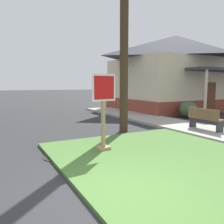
{
  "coord_description": "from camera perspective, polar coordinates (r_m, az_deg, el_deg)",
  "views": [
    {
      "loc": [
        -1.79,
        -3.06,
        1.92
      ],
      "look_at": [
        1.21,
        2.55,
        1.16
      ],
      "focal_mm": 37.22,
      "sensor_mm": 36.0,
      "label": 1
    }
  ],
  "objects": [
    {
      "name": "grass_corner_patch",
      "position": [
        6.15,
        13.02,
        -11.2
      ],
      "size": [
        5.15,
        5.95,
        0.08
      ],
      "primitive_type": "cube",
      "color": "#477033",
      "rests_on": "ground"
    },
    {
      "name": "manhole_cover",
      "position": [
        6.4,
        -13.44,
        -10.78
      ],
      "size": [
        0.7,
        0.7,
        0.02
      ],
      "primitive_type": "cylinder",
      "color": "black",
      "rests_on": "ground"
    },
    {
      "name": "corner_house",
      "position": [
        18.77,
        15.26,
        9.49
      ],
      "size": [
        9.03,
        8.2,
        5.62
      ],
      "color": "brown",
      "rests_on": "ground"
    },
    {
      "name": "ground_plane",
      "position": [
        4.03,
        2.08,
        -21.63
      ],
      "size": [
        160.0,
        160.0,
        0.0
      ],
      "primitive_type": "plane",
      "color": "#2B2B2D"
    },
    {
      "name": "stop_sign",
      "position": [
        6.48,
        -2.1,
        -0.31
      ],
      "size": [
        0.74,
        0.32,
        2.12
      ],
      "color": "#A3845B",
      "rests_on": "grass_corner_patch"
    },
    {
      "name": "shrub_near_porch",
      "position": [
        14.08,
        18.31,
        0.54
      ],
      "size": [
        1.09,
        1.09,
        0.94
      ],
      "primitive_type": "ellipsoid",
      "color": "#3C5937",
      "rests_on": "ground"
    },
    {
      "name": "sidewalk_strip",
      "position": [
        11.5,
        14.15,
        -2.73
      ],
      "size": [
        2.2,
        15.96,
        0.12
      ],
      "primitive_type": "cube",
      "color": "#9E9B93",
      "rests_on": "ground"
    },
    {
      "name": "street_bench",
      "position": [
        10.01,
        21.82,
        -1.36
      ],
      "size": [
        0.42,
        1.49,
        0.85
      ],
      "color": "brown",
      "rests_on": "sidewalk_strip"
    }
  ]
}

